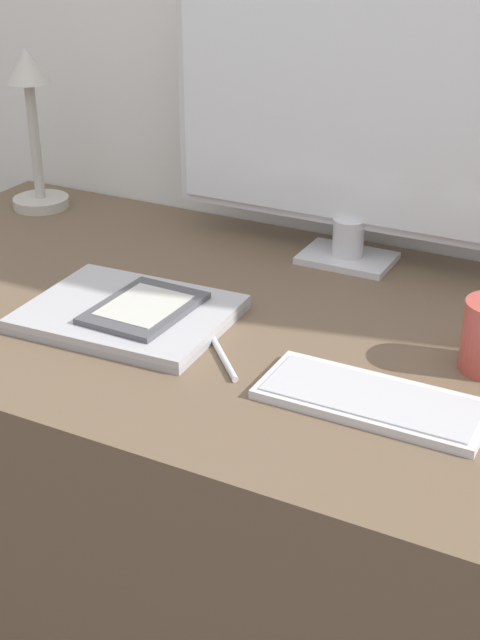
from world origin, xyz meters
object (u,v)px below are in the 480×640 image
at_px(monitor, 356,120).
at_px(desk_lamp, 32,118).
at_px(keyboard, 372,400).
at_px(ereader, 144,308).
at_px(laptop, 129,314).
at_px(pen, 221,354).

bearing_deg(monitor, desk_lamp, -178.06).
bearing_deg(keyboard, desk_lamp, 154.64).
bearing_deg(keyboard, ereader, 171.19).
relative_size(laptop, ereader, 1.75).
distance_m(monitor, pen, 0.47).
distance_m(laptop, pen, 0.18).
distance_m(laptop, ereader, 0.03).
bearing_deg(laptop, monitor, 60.65).
xyz_separation_m(laptop, desk_lamp, (-0.45, 0.35, 0.17)).
relative_size(keyboard, ereader, 1.65).
bearing_deg(ereader, keyboard, -8.81).
bearing_deg(desk_lamp, ereader, -36.15).
distance_m(keyboard, pen, 0.23).
bearing_deg(desk_lamp, pen, -31.56).
bearing_deg(monitor, keyboard, -64.89).
relative_size(laptop, desk_lamp, 0.98).
distance_m(ereader, desk_lamp, 0.61).
height_order(monitor, keyboard, monitor).
xyz_separation_m(laptop, ereader, (0.03, 0.00, 0.02)).
bearing_deg(desk_lamp, monitor, 1.94).
bearing_deg(pen, keyboard, -5.22).
xyz_separation_m(desk_lamp, pen, (0.63, -0.38, -0.18)).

